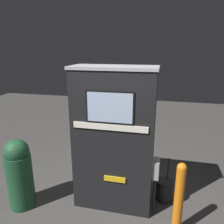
% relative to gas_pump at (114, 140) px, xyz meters
% --- Properties ---
extents(ground_plane, '(14.00, 14.00, 0.00)m').
position_rel_gas_pump_xyz_m(ground_plane, '(-0.00, -0.23, -1.02)').
color(ground_plane, '#423F3D').
extents(gas_pump, '(1.20, 0.49, 2.02)m').
position_rel_gas_pump_xyz_m(gas_pump, '(0.00, 0.00, 0.00)').
color(gas_pump, black).
rests_on(gas_pump, ground_plane).
extents(safety_bollard, '(0.11, 0.11, 0.98)m').
position_rel_gas_pump_xyz_m(safety_bollard, '(0.89, -0.38, -0.51)').
color(safety_bollard, orange).
rests_on(safety_bollard, ground_plane).
extents(trash_bin, '(0.36, 0.36, 1.04)m').
position_rel_gas_pump_xyz_m(trash_bin, '(-1.30, -0.37, -0.48)').
color(trash_bin, '#1E4C2D').
rests_on(trash_bin, ground_plane).
extents(squeegee_bucket, '(0.24, 0.24, 0.73)m').
position_rel_gas_pump_xyz_m(squeegee_bucket, '(0.73, 0.23, -0.85)').
color(squeegee_bucket, '#262628').
rests_on(squeegee_bucket, ground_plane).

